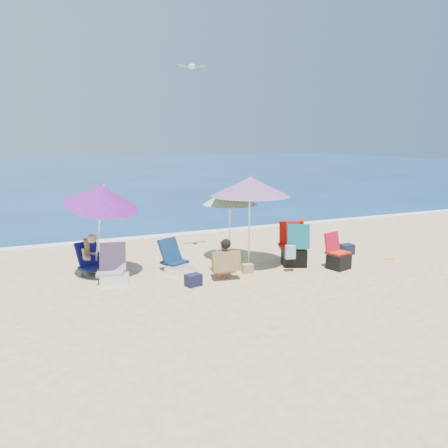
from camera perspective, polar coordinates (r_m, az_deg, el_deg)
name	(u,v)px	position (r m, az deg, el deg)	size (l,w,h in m)	color
ground	(254,278)	(10.17, 3.84, -6.94)	(120.00, 120.00, 0.00)	#D8BC84
sea	(72,168)	(53.86, -18.99, 6.82)	(120.00, 80.00, 0.12)	navy
foam	(183,234)	(14.72, -5.35, -1.32)	(120.00, 0.50, 0.04)	white
umbrella_turquoise	(250,187)	(10.79, 3.43, 4.83)	(2.15, 2.15, 2.25)	white
umbrella_striped	(230,197)	(11.44, 0.79, 3.56)	(1.75, 1.75, 1.89)	silver
umbrella_blue	(102,197)	(10.25, -15.41, 3.43)	(2.19, 2.23, 2.26)	white
furled_umbrella	(301,238)	(11.18, 9.95, -1.77)	(0.16, 0.16, 1.26)	red
chair_navy	(177,263)	(10.61, -6.14, -5.08)	(0.79, 1.01, 0.77)	#0D1F48
chair_rainbow	(113,273)	(10.09, -14.07, -6.09)	(0.76, 0.93, 0.82)	#ED8553
camp_chair_left	(338,258)	(11.16, 14.44, -4.27)	(0.63, 0.66, 0.86)	red
camp_chair_right	(294,250)	(11.16, 8.99, -3.31)	(0.94, 1.08, 1.11)	red
person_center	(224,259)	(9.99, -0.01, -4.55)	(0.65, 0.62, 0.93)	tan
person_left	(89,256)	(10.70, -17.00, -4.01)	(0.71, 0.79, 0.98)	tan
bag_navy_a	(193,280)	(9.59, -3.97, -7.22)	(0.37, 0.30, 0.26)	#171833
bag_tan	(247,269)	(10.50, 3.04, -5.75)	(0.26, 0.19, 0.21)	tan
bag_navy_b	(346,249)	(12.62, 15.50, -3.15)	(0.38, 0.29, 0.28)	#161A32
orange_item	(389,259)	(12.46, 20.54, -4.22)	(0.26, 0.19, 0.03)	orange
seagull	(191,67)	(11.93, -4.22, 19.59)	(0.74, 0.36, 0.13)	white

